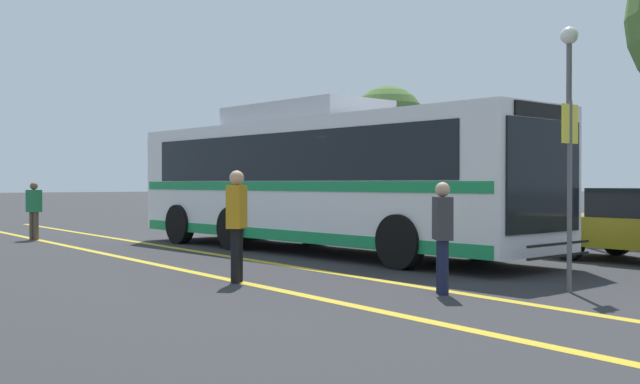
# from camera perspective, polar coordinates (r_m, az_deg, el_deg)

# --- Properties ---
(ground_plane) EXTENTS (220.00, 220.00, 0.00)m
(ground_plane) POSITION_cam_1_polar(r_m,az_deg,el_deg) (16.66, 1.20, -4.68)
(ground_plane) COLOR #2D2D30
(lane_strip_0) EXTENTS (31.42, 0.20, 0.01)m
(lane_strip_0) POSITION_cam_1_polar(r_m,az_deg,el_deg) (15.76, -6.46, -4.98)
(lane_strip_0) COLOR gold
(lane_strip_0) RESTS_ON ground_plane
(lane_strip_1) EXTENTS (31.42, 0.20, 0.01)m
(lane_strip_1) POSITION_cam_1_polar(r_m,az_deg,el_deg) (14.90, -12.77, -5.32)
(lane_strip_1) COLOR gold
(lane_strip_1) RESTS_ON ground_plane
(curb_strip) EXTENTS (39.42, 0.36, 0.15)m
(curb_strip) POSITION_cam_1_polar(r_m,az_deg,el_deg) (21.00, 13.02, -3.37)
(curb_strip) COLOR #99999E
(curb_strip) RESTS_ON ground_plane
(transit_bus) EXTENTS (11.88, 3.41, 3.37)m
(transit_bus) POSITION_cam_1_polar(r_m,az_deg,el_deg) (16.91, -0.04, 1.13)
(transit_bus) COLOR white
(transit_bus) RESTS_ON ground_plane
(parked_car_0) EXTENTS (4.89, 1.88, 1.49)m
(parked_car_0) POSITION_cam_1_polar(r_m,az_deg,el_deg) (28.09, -5.95, -0.93)
(parked_car_0) COLOR olive
(parked_car_0) RESTS_ON ground_plane
(parked_car_1) EXTENTS (4.77, 1.96, 1.44)m
(parked_car_1) POSITION_cam_1_polar(r_m,az_deg,el_deg) (22.95, 0.88, -1.40)
(parked_car_1) COLOR navy
(parked_car_1) RESTS_ON ground_plane
(parked_car_2) EXTENTS (4.14, 2.14, 1.41)m
(parked_car_2) POSITION_cam_1_polar(r_m,az_deg,el_deg) (19.19, 9.97, -1.81)
(parked_car_2) COLOR olive
(parked_car_2) RESTS_ON ground_plane
(pedestrian_0) EXTENTS (0.47, 0.42, 1.57)m
(pedestrian_0) POSITION_cam_1_polar(r_m,az_deg,el_deg) (10.64, 9.31, -2.95)
(pedestrian_0) COLOR #191E38
(pedestrian_0) RESTS_ON ground_plane
(pedestrian_1) EXTENTS (0.47, 0.36, 1.58)m
(pedestrian_1) POSITION_cam_1_polar(r_m,az_deg,el_deg) (21.83, -20.96, -1.11)
(pedestrian_1) COLOR brown
(pedestrian_1) RESTS_ON ground_plane
(pedestrian_2) EXTENTS (0.44, 0.46, 1.76)m
(pedestrian_2) POSITION_cam_1_polar(r_m,az_deg,el_deg) (11.79, -6.36, -2.01)
(pedestrian_2) COLOR black
(pedestrian_2) RESTS_ON ground_plane
(bus_stop_sign) EXTENTS (0.07, 0.40, 2.74)m
(bus_stop_sign) POSITION_cam_1_polar(r_m,az_deg,el_deg) (11.26, 18.49, 1.44)
(bus_stop_sign) COLOR #59595E
(bus_stop_sign) RESTS_ON ground_plane
(street_lamp) EXTENTS (0.46, 0.46, 5.61)m
(street_lamp) POSITION_cam_1_polar(r_m,az_deg,el_deg) (20.60, 18.44, 7.32)
(street_lamp) COLOR #59595E
(street_lamp) RESTS_ON ground_plane
(tree_1) EXTENTS (3.06, 3.06, 4.96)m
(tree_1) POSITION_cam_1_polar(r_m,az_deg,el_deg) (32.44, 0.30, 3.99)
(tree_1) COLOR #513823
(tree_1) RESTS_ON ground_plane
(tree_2) EXTENTS (2.95, 2.95, 5.42)m
(tree_2) POSITION_cam_1_polar(r_m,az_deg,el_deg) (29.96, 5.20, 5.22)
(tree_2) COLOR #513823
(tree_2) RESTS_ON ground_plane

